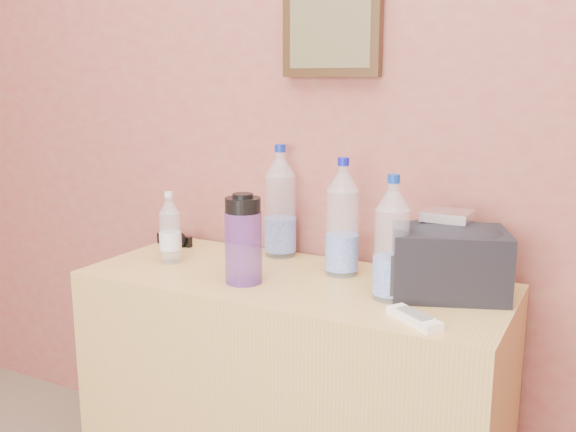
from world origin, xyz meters
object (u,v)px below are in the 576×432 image
object	(u,v)px
pet_large_c	(342,224)
sunglasses	(175,240)
nalgene_bottle	(243,239)
pet_small	(170,231)
toiletry_bag	(449,258)
dresser	(292,400)
pet_large_b	(280,207)
foil_packet	(447,216)
ac_remote	(414,318)
pet_large_d	(392,245)

from	to	relation	value
pet_large_c	sunglasses	xyz separation A→B (m)	(-0.62, 0.04, -0.13)
pet_large_c	nalgene_bottle	distance (m)	0.28
pet_small	toiletry_bag	size ratio (longest dim) A/B	0.76
pet_small	nalgene_bottle	xyz separation A→B (m)	(0.30, -0.07, 0.03)
dresser	pet_large_b	world-z (taller)	pet_large_b
nalgene_bottle	sunglasses	world-z (taller)	nalgene_bottle
foil_packet	toiletry_bag	bearing A→B (deg)	-30.50
ac_remote	pet_large_d	bearing A→B (deg)	162.34
foil_packet	pet_large_b	bearing A→B (deg)	167.34
foil_packet	ac_remote	bearing A→B (deg)	-91.18
pet_large_c	pet_small	size ratio (longest dim) A/B	1.54
dresser	toiletry_bag	size ratio (longest dim) A/B	4.18
dresser	nalgene_bottle	distance (m)	0.50
pet_large_c	toiletry_bag	world-z (taller)	pet_large_c
pet_large_b	toiletry_bag	xyz separation A→B (m)	(0.55, -0.13, -0.06)
pet_large_c	toiletry_bag	size ratio (longest dim) A/B	1.17
pet_large_c	toiletry_bag	distance (m)	0.31
pet_large_b	pet_large_d	distance (m)	0.49
ac_remote	nalgene_bottle	bearing A→B (deg)	-154.12
pet_small	pet_large_b	bearing A→B (deg)	40.84
toiletry_bag	foil_packet	xyz separation A→B (m)	(-0.01, 0.01, 0.11)
pet_small	toiletry_bag	xyz separation A→B (m)	(0.81, 0.09, 0.00)
pet_large_d	toiletry_bag	distance (m)	0.16
pet_small	sunglasses	distance (m)	0.22
dresser	ac_remote	xyz separation A→B (m)	(0.39, -0.16, 0.38)
ac_remote	toiletry_bag	bearing A→B (deg)	119.76
pet_large_b	pet_large_c	world-z (taller)	pet_large_b
pet_large_c	pet_small	world-z (taller)	pet_large_c
pet_small	toiletry_bag	distance (m)	0.81
pet_large_c	ac_remote	distance (m)	0.42
pet_large_d	toiletry_bag	xyz separation A→B (m)	(0.12, 0.10, -0.04)
pet_large_d	foil_packet	world-z (taller)	pet_large_d
pet_large_d	ac_remote	size ratio (longest dim) A/B	2.11
ac_remote	toiletry_bag	size ratio (longest dim) A/B	0.53
pet_small	nalgene_bottle	size ratio (longest dim) A/B	0.88
sunglasses	ac_remote	xyz separation A→B (m)	(0.91, -0.31, -0.01)
pet_small	pet_large_c	bearing A→B (deg)	14.30
nalgene_bottle	sunglasses	xyz separation A→B (m)	(-0.41, 0.23, -0.10)
nalgene_bottle	pet_large_c	bearing A→B (deg)	43.67
dresser	foil_packet	distance (m)	0.70
pet_large_d	pet_small	world-z (taller)	pet_large_d
dresser	foil_packet	xyz separation A→B (m)	(0.40, 0.07, 0.57)
pet_large_d	sunglasses	distance (m)	0.83
pet_large_c	ac_remote	size ratio (longest dim) A/B	2.22
pet_large_b	nalgene_bottle	world-z (taller)	pet_large_b
dresser	ac_remote	world-z (taller)	ac_remote
pet_small	sunglasses	world-z (taller)	pet_small
nalgene_bottle	ac_remote	distance (m)	0.51
dresser	pet_large_d	distance (m)	0.58
pet_large_b	pet_small	xyz separation A→B (m)	(-0.25, -0.22, -0.06)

